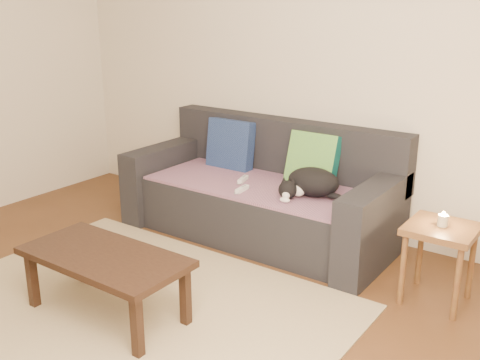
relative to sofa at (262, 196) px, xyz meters
The scene contains 13 objects.
ground 1.60m from the sofa, 90.00° to the right, with size 4.50×4.50×0.00m, color brown.
back_wall 1.08m from the sofa, 90.00° to the left, with size 4.50×0.04×2.60m, color beige.
sofa is the anchor object (origin of this frame).
throw_blanket 0.15m from the sofa, 90.00° to the right, with size 1.66×0.74×0.02m, color #492B51.
cushion_navy 0.56m from the sofa, 158.71° to the left, with size 0.41×0.10×0.41m, color navy.
cushion_green 0.50m from the sofa, 26.16° to the left, with size 0.39×0.10×0.39m, color #0C524F.
cat 0.54m from the sofa, 11.77° to the right, with size 0.49×0.47×0.20m.
wii_remote_a 0.21m from the sofa, 138.15° to the right, with size 0.15×0.04×0.03m, color white.
wii_remote_b 0.33m from the sofa, 86.74° to the right, with size 0.15×0.04×0.03m, color white.
side_table 1.48m from the sofa, 10.71° to the right, with size 0.40×0.40×0.50m.
candle 1.49m from the sofa, 10.71° to the right, with size 0.06×0.06×0.09m.
rug 1.45m from the sofa, 90.00° to the right, with size 2.50×1.80×0.01m, color tan.
coffee_table 1.56m from the sofa, 92.06° to the right, with size 0.99×0.50×0.40m.
Camera 1 is at (2.26, -1.91, 1.76)m, focal length 42.00 mm.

